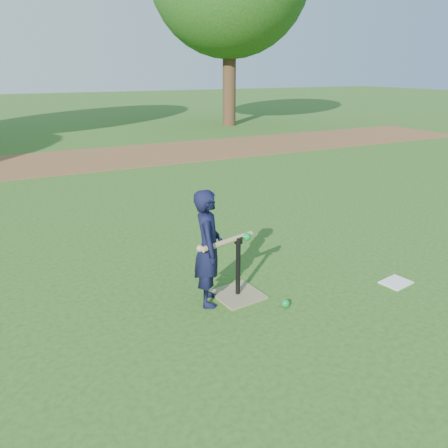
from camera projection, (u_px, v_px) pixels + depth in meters
name	position (u px, v px, depth m)	size (l,w,h in m)	color
ground	(204.00, 298.00, 4.23)	(80.00, 80.00, 0.00)	#285116
dirt_strip	(76.00, 160.00, 10.53)	(24.00, 3.00, 0.01)	brown
child	(208.00, 248.00, 3.99)	(0.40, 0.26, 1.11)	black
wiffle_ball_ground	(285.00, 303.00, 4.06)	(0.08, 0.08, 0.08)	#0B812D
clipboard	(396.00, 282.00, 4.53)	(0.30, 0.23, 0.01)	silver
batting_tee	(238.00, 285.00, 4.24)	(0.48, 0.48, 0.61)	#827852
swing_action	(229.00, 241.00, 4.02)	(0.63, 0.20, 0.08)	tan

